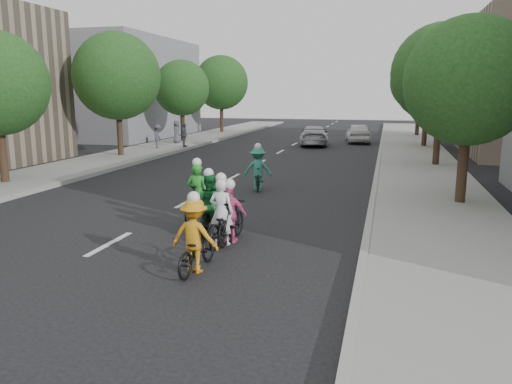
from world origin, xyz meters
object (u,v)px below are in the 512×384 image
at_px(cyclist_5, 231,218).
at_px(follow_car_lead, 314,136).
at_px(spectator_2, 177,132).
at_px(spectator_0, 158,136).
at_px(cyclist_4, 210,209).
at_px(cyclist_1, 196,243).
at_px(spectator_1, 184,135).
at_px(follow_car_trail, 358,133).
at_px(cyclist_0, 223,221).
at_px(cyclist_2, 199,200).
at_px(cyclist_3, 258,172).

height_order(cyclist_5, follow_car_lead, cyclist_5).
bearing_deg(spectator_2, spectator_0, 179.66).
xyz_separation_m(cyclist_4, cyclist_5, (0.77, -0.61, -0.06)).
bearing_deg(cyclist_5, spectator_0, -56.85).
distance_m(cyclist_1, spectator_1, 22.84).
relative_size(cyclist_4, follow_car_trail, 0.41).
distance_m(cyclist_0, follow_car_trail, 26.65).
bearing_deg(spectator_0, follow_car_lead, -68.89).
bearing_deg(spectator_2, cyclist_1, -159.29).
bearing_deg(spectator_1, spectator_2, 22.44).
xyz_separation_m(cyclist_4, spectator_2, (-9.97, 20.66, 0.29)).
bearing_deg(cyclist_1, follow_car_lead, -83.80).
relative_size(cyclist_0, spectator_2, 1.15).
xyz_separation_m(cyclist_2, cyclist_5, (1.41, -1.47, -0.06)).
relative_size(cyclist_1, cyclist_2, 0.92).
bearing_deg(cyclist_2, cyclist_4, 129.89).
relative_size(follow_car_lead, spectator_0, 3.10).
distance_m(spectator_0, spectator_1, 1.72).
bearing_deg(cyclist_3, cyclist_0, 85.76).
xyz_separation_m(cyclist_1, spectator_1, (-9.05, 20.97, 0.33)).
bearing_deg(cyclist_2, follow_car_lead, -87.07).
bearing_deg(cyclist_4, cyclist_3, -89.71).
bearing_deg(cyclist_1, cyclist_4, -72.61).
distance_m(cyclist_1, spectator_2, 25.75).
height_order(cyclist_3, spectator_1, cyclist_3).
bearing_deg(spectator_1, cyclist_3, -157.29).
distance_m(cyclist_2, follow_car_trail, 25.12).
relative_size(cyclist_0, cyclist_4, 1.05).
bearing_deg(cyclist_0, cyclist_5, -132.61).
bearing_deg(spectator_1, cyclist_2, -166.82).
bearing_deg(spectator_1, spectator_0, 113.92).
bearing_deg(cyclist_3, spectator_1, -67.94).
relative_size(spectator_0, spectator_2, 0.96).
height_order(spectator_1, spectator_2, spectator_1).
bearing_deg(follow_car_trail, cyclist_3, 75.67).
xyz_separation_m(follow_car_lead, spectator_2, (-9.37, -2.30, 0.26)).
bearing_deg(follow_car_trail, spectator_1, 28.53).
bearing_deg(spectator_1, cyclist_0, -165.52).
xyz_separation_m(cyclist_3, follow_car_lead, (-0.36, 17.02, -0.02)).
xyz_separation_m(cyclist_2, cyclist_3, (0.41, 5.08, 0.05)).
height_order(cyclist_2, spectator_0, cyclist_2).
distance_m(cyclist_2, cyclist_4, 1.08).
relative_size(cyclist_4, follow_car_lead, 0.37).
bearing_deg(cyclist_5, follow_car_lead, -84.10).
height_order(cyclist_1, cyclist_4, cyclist_4).
height_order(cyclist_1, spectator_2, spectator_2).
bearing_deg(cyclist_0, cyclist_4, -51.06).
height_order(cyclist_0, cyclist_5, cyclist_0).
relative_size(follow_car_trail, spectator_0, 2.78).
height_order(cyclist_2, spectator_1, cyclist_2).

